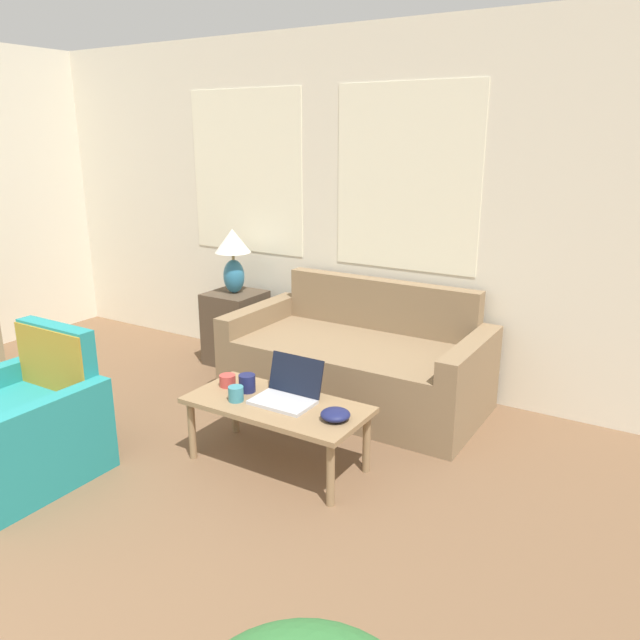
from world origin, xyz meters
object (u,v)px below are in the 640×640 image
Objects in this scene: couch at (359,364)px; coffee_table at (277,410)px; armchair at (20,432)px; cup_white at (228,381)px; table_lamp at (233,253)px; cup_yellow at (236,394)px; laptop at (288,392)px; snack_bowl at (335,415)px; cup_navy at (247,383)px.

couch reaches higher than coffee_table.
couch reaches higher than armchair.
couch reaches higher than cup_white.
cup_yellow is at bearing -50.92° from table_lamp.
table_lamp is 1.83m from laptop.
cup_yellow is at bearing 37.49° from armchair.
table_lamp reaches higher than cup_white.
snack_bowl is (1.68, -1.24, -0.51)m from table_lamp.
laptop is 2.16× the size of snack_bowl.
coffee_table is 0.40m from cup_white.
table_lamp is 5.38× the size of cup_white.
cup_white is at bearing 173.59° from coffee_table.
cup_navy is 0.15m from cup_yellow.
table_lamp reaches higher than cup_yellow.
armchair is (-1.13, -1.90, -0.01)m from couch.
coffee_table is at bearing 35.45° from armchair.
couch is 17.31× the size of cup_navy.
table_lamp is 0.50× the size of coffee_table.
table_lamp is 3.25× the size of snack_bowl.
armchair reaches higher than cup_navy.
cup_yellow reaches higher than coffee_table.
cup_white is (-0.18, 0.14, -0.01)m from cup_yellow.
laptop is (1.33, -1.17, -0.49)m from table_lamp.
cup_yellow is at bearing -98.37° from couch.
couch is 1.19m from cup_yellow.
coffee_table is (1.29, -1.23, -0.59)m from table_lamp.
laptop is 3.34× the size of cup_navy.
table_lamp reaches higher than couch.
cup_navy is (-0.20, -1.03, 0.17)m from couch.
coffee_table is at bearing -43.56° from table_lamp.
couch is 1.18m from snack_bowl.
laptop reaches higher than cup_navy.
cup_navy is (1.05, -1.18, -0.49)m from table_lamp.
armchair is at bearing -131.46° from cup_white.
coffee_table is 0.25m from cup_yellow.
coffee_table is 0.40m from snack_bowl.
coffee_table is at bearing 177.71° from snack_bowl.
snack_bowl reaches higher than coffee_table.
table_lamp is at bearing 93.41° from armchair.
cup_white is (-0.39, 0.04, 0.08)m from coffee_table.
armchair reaches higher than cup_yellow.
laptop is (0.04, 0.06, 0.10)m from coffee_table.
table_lamp reaches higher than laptop.
armchair is at bearing -144.55° from coffee_table.
coffee_table is at bearing 24.91° from cup_yellow.
laptop is at bearing 36.40° from armchair.
cup_white is (-0.35, -1.03, 0.16)m from couch.
couch is at bearing 59.36° from armchair.
cup_yellow is at bearing -155.09° from coffee_table.
cup_yellow is at bearing -38.37° from cup_white.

